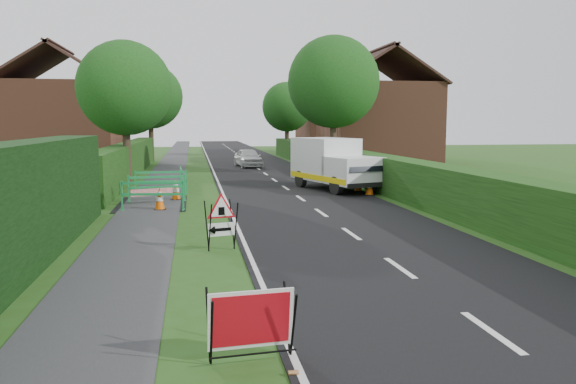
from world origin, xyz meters
TOP-DOWN VIEW (x-y plane):
  - ground at (0.00, 0.00)m, footprint 120.00×120.00m
  - road_surface at (2.50, 35.00)m, footprint 6.00×90.00m
  - footpath at (-3.00, 35.00)m, footprint 2.00×90.00m
  - hedge_west_far at (-5.00, 22.00)m, footprint 1.00×24.00m
  - hedge_east at (6.50, 16.00)m, footprint 1.20×50.00m
  - house_west at (-10.00, 30.00)m, footprint 7.50×7.40m
  - house_east_a at (11.00, 28.00)m, footprint 7.50×7.40m
  - house_east_b at (12.00, 42.00)m, footprint 7.50×7.40m
  - tree_nw at (-4.60, 18.00)m, footprint 4.40×4.40m
  - tree_ne at (6.40, 22.00)m, footprint 5.20×5.20m
  - tree_fw at (-4.60, 34.00)m, footprint 4.80×4.80m
  - tree_fe at (6.40, 38.00)m, footprint 4.20×4.20m
  - red_rect_sign at (-0.87, -2.85)m, footprint 1.08×0.71m
  - triangle_sign at (-0.96, 3.14)m, footprint 0.92×0.92m
  - works_van at (4.44, 14.21)m, footprint 3.21×5.19m
  - traffic_cone_0 at (5.43, 12.07)m, footprint 0.38×0.38m
  - traffic_cone_1 at (5.35, 13.38)m, footprint 0.38×0.38m
  - traffic_cone_2 at (4.76, 15.19)m, footprint 0.38×0.38m
  - traffic_cone_3 at (-2.65, 9.57)m, footprint 0.38×0.38m
  - traffic_cone_4 at (-2.19, 11.97)m, footprint 0.38×0.38m
  - ped_barrier_0 at (-2.87, 9.44)m, footprint 2.09×0.58m
  - ped_barrier_1 at (-2.85, 11.54)m, footprint 2.08×0.55m
  - ped_barrier_2 at (-2.82, 13.56)m, footprint 2.07×0.44m
  - ped_barrier_3 at (-2.05, 14.65)m, footprint 0.45×2.07m
  - redwhite_plank at (-2.99, 10.85)m, footprint 1.43×0.53m
  - litter_can at (-0.44, -3.34)m, footprint 0.12×0.07m
  - hatchback_car at (2.05, 27.45)m, footprint 1.84×3.73m

SIDE VIEW (x-z plane):
  - ground at x=0.00m, z-range 0.00..0.00m
  - hedge_west_far at x=-5.00m, z-range -0.90..0.90m
  - hedge_east at x=6.50m, z-range -0.75..0.75m
  - redwhite_plank at x=-2.99m, z-range -0.12..0.12m
  - litter_can at x=-0.44m, z-range -0.03..0.03m
  - road_surface at x=2.50m, z-range -0.01..0.01m
  - footpath at x=-3.00m, z-range -0.01..0.02m
  - traffic_cone_0 at x=5.43m, z-range 0.00..0.79m
  - traffic_cone_1 at x=5.35m, z-range 0.00..0.79m
  - traffic_cone_2 at x=4.76m, z-range 0.00..0.79m
  - traffic_cone_3 at x=-2.65m, z-range 0.00..0.79m
  - traffic_cone_4 at x=-2.19m, z-range 0.00..0.79m
  - red_rect_sign at x=-0.87m, z-range 0.07..0.95m
  - hatchback_car at x=2.05m, z-range 0.00..1.22m
  - ped_barrier_0 at x=-2.87m, z-range 0.13..1.13m
  - ped_barrier_1 at x=-2.85m, z-range 0.13..1.13m
  - ped_barrier_2 at x=-2.82m, z-range 0.13..1.13m
  - ped_barrier_3 at x=-2.05m, z-range 0.13..1.13m
  - triangle_sign at x=-0.96m, z-range 0.22..1.33m
  - works_van at x=4.44m, z-range 0.07..2.29m
  - house_west at x=-10.00m, z-range -1.04..6.84m
  - house_east_a at x=11.00m, z-range -1.04..6.84m
  - house_east_b at x=12.00m, z-range -1.04..6.84m
  - tree_fe at x=6.40m, z-range 1.05..7.39m
  - tree_nw at x=-4.60m, z-range 1.13..7.83m
  - tree_fw at x=-4.60m, z-range 1.21..8.45m
  - tree_ne at x=6.40m, z-range 1.28..9.07m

